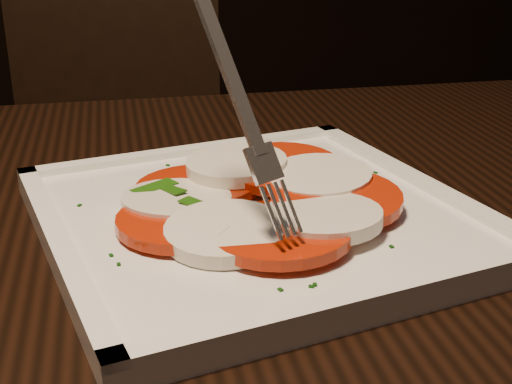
{
  "coord_description": "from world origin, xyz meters",
  "views": [
    {
      "loc": [
        -0.07,
        -0.54,
        0.98
      ],
      "look_at": [
        0.05,
        -0.06,
        0.78
      ],
      "focal_mm": 50.0,
      "sensor_mm": 36.0,
      "label": 1
    }
  ],
  "objects_px": {
    "chair": "(115,146)",
    "fork": "(221,84)",
    "plate": "(256,219)",
    "table": "(187,339)"
  },
  "relations": [
    {
      "from": "chair",
      "to": "fork",
      "type": "xyz_separation_m",
      "value": [
        0.02,
        -0.93,
        0.34
      ]
    },
    {
      "from": "fork",
      "to": "plate",
      "type": "bearing_deg",
      "value": 18.71
    },
    {
      "from": "plate",
      "to": "fork",
      "type": "distance_m",
      "value": 0.12
    },
    {
      "from": "table",
      "to": "plate",
      "type": "height_order",
      "value": "plate"
    },
    {
      "from": "chair",
      "to": "fork",
      "type": "distance_m",
      "value": 0.99
    },
    {
      "from": "chair",
      "to": "fork",
      "type": "height_order",
      "value": "fork"
    },
    {
      "from": "table",
      "to": "plate",
      "type": "distance_m",
      "value": 0.12
    },
    {
      "from": "table",
      "to": "fork",
      "type": "relative_size",
      "value": 7.24
    },
    {
      "from": "plate",
      "to": "table",
      "type": "bearing_deg",
      "value": 166.13
    },
    {
      "from": "table",
      "to": "chair",
      "type": "height_order",
      "value": "chair"
    }
  ]
}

